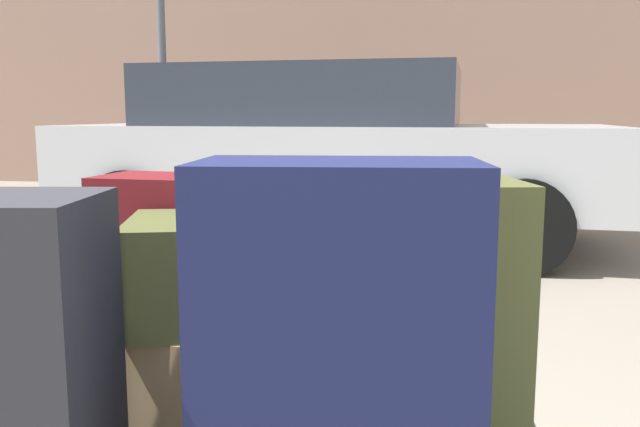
% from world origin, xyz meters
% --- Properties ---
extents(duffel_bag_tan_front_right, '(0.70, 0.44, 0.31)m').
position_xyz_m(duffel_bag_tan_front_right, '(-0.05, 0.05, 0.49)').
color(duffel_bag_tan_front_right, '#9E7F56').
rests_on(duffel_bag_tan_front_right, luggage_cart).
extents(suitcase_olive_rear_left, '(0.38, 0.33, 0.58)m').
position_xyz_m(suitcase_olive_rear_left, '(0.37, 0.17, 0.63)').
color(suitcase_olive_rear_left, '#4C5128').
rests_on(suitcase_olive_rear_left, luggage_cart).
extents(suitcase_navy_front_left, '(0.44, 0.27, 0.64)m').
position_xyz_m(suitcase_navy_front_left, '(0.19, -0.21, 0.66)').
color(suitcase_navy_front_left, '#191E47').
rests_on(suitcase_navy_front_left, luggage_cart).
extents(suitcase_maroon_center, '(0.39, 0.24, 0.57)m').
position_xyz_m(suitcase_maroon_center, '(-0.23, 0.29, 0.63)').
color(suitcase_maroon_center, maroon).
rests_on(suitcase_maroon_center, luggage_cart).
extents(duffel_bag_olive_topmost_pile, '(0.43, 0.36, 0.21)m').
position_xyz_m(duffel_bag_olive_topmost_pile, '(-0.05, 0.05, 0.75)').
color(duffel_bag_olive_topmost_pile, '#4C5128').
rests_on(duffel_bag_olive_topmost_pile, duffel_bag_tan_front_right).
extents(parked_car, '(4.47, 2.29, 1.42)m').
position_xyz_m(parked_car, '(-0.27, 4.25, 0.76)').
color(parked_car, silver).
rests_on(parked_car, ground_plane).
extents(bollard_kerb_near, '(0.20, 0.20, 0.61)m').
position_xyz_m(bollard_kerb_near, '(2.16, 5.69, 0.30)').
color(bollard_kerb_near, '#72665B').
rests_on(bollard_kerb_near, ground_plane).
extents(no_parking_sign, '(0.50, 0.07, 2.56)m').
position_xyz_m(no_parking_sign, '(-1.72, 4.40, 1.57)').
color(no_parking_sign, slate).
rests_on(no_parking_sign, ground_plane).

